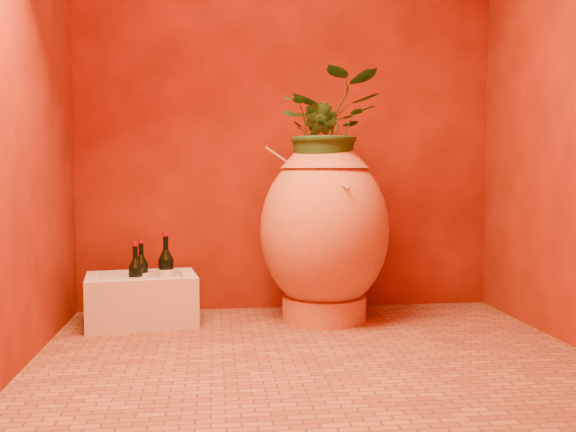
{
  "coord_description": "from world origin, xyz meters",
  "views": [
    {
      "loc": [
        -0.44,
        -2.86,
        0.83
      ],
      "look_at": [
        -0.07,
        0.35,
        0.61
      ],
      "focal_mm": 40.0,
      "sensor_mm": 36.0,
      "label": 1
    }
  ],
  "objects": [
    {
      "name": "stone_basin",
      "position": [
        -0.84,
        0.66,
        0.13
      ],
      "size": [
        0.63,
        0.47,
        0.27
      ],
      "rotation": [
        0.0,
        0.0,
        0.14
      ],
      "color": "beige",
      "rests_on": "floor"
    },
    {
      "name": "wine_bottle_b",
      "position": [
        -0.84,
        0.72,
        0.26
      ],
      "size": [
        0.08,
        0.08,
        0.31
      ],
      "color": "black",
      "rests_on": "stone_basin"
    },
    {
      "name": "wine_bottle_c",
      "position": [
        -0.71,
        0.72,
        0.28
      ],
      "size": [
        0.09,
        0.09,
        0.35
      ],
      "color": "black",
      "rests_on": "stone_basin"
    },
    {
      "name": "plant_main",
      "position": [
        0.18,
        0.64,
        1.07
      ],
      "size": [
        0.58,
        0.51,
        0.61
      ],
      "primitive_type": "imported",
      "rotation": [
        0.0,
        0.0,
        0.05
      ],
      "color": "#1C4518",
      "rests_on": "amphora"
    },
    {
      "name": "amphora",
      "position": [
        0.17,
        0.65,
        0.51
      ],
      "size": [
        0.94,
        0.94,
        1.02
      ],
      "rotation": [
        0.0,
        0.0,
        -0.41
      ],
      "color": "#C17136",
      "rests_on": "floor"
    },
    {
      "name": "wine_bottle_a",
      "position": [
        -0.86,
        0.58,
        0.26
      ],
      "size": [
        0.08,
        0.08,
        0.31
      ],
      "color": "black",
      "rests_on": "stone_basin"
    },
    {
      "name": "wall_left",
      "position": [
        -1.25,
        0.0,
        1.25
      ],
      "size": [
        0.02,
        2.0,
        2.5
      ],
      "primitive_type": "cube",
      "color": "#551304",
      "rests_on": "ground"
    },
    {
      "name": "floor",
      "position": [
        0.0,
        0.0,
        0.0
      ],
      "size": [
        2.5,
        2.5,
        0.0
      ],
      "primitive_type": "plane",
      "color": "brown",
      "rests_on": "ground"
    },
    {
      "name": "wall_back",
      "position": [
        0.0,
        1.0,
        1.25
      ],
      "size": [
        2.5,
        0.02,
        2.5
      ],
      "primitive_type": "cube",
      "color": "#551304",
      "rests_on": "ground"
    },
    {
      "name": "wall_tap",
      "position": [
        0.02,
        0.92,
        0.8
      ],
      "size": [
        0.07,
        0.14,
        0.16
      ],
      "color": "olive",
      "rests_on": "wall_back"
    },
    {
      "name": "plant_side",
      "position": [
        0.12,
        0.58,
        1.0
      ],
      "size": [
        0.28,
        0.27,
        0.39
      ],
      "primitive_type": "imported",
      "rotation": [
        0.0,
        0.0,
        -0.68
      ],
      "color": "#1C4518",
      "rests_on": "amphora"
    }
  ]
}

